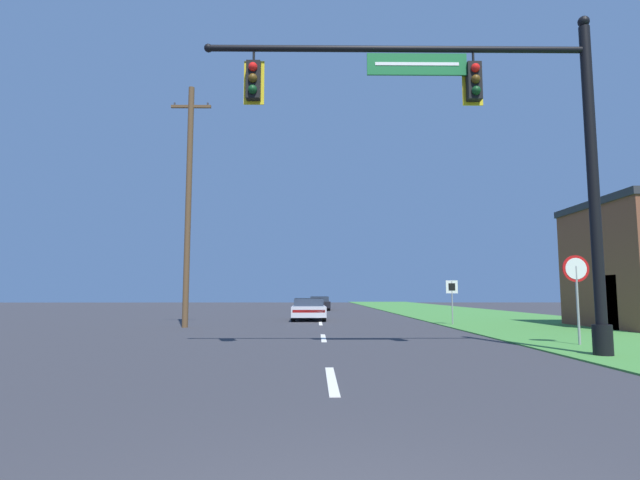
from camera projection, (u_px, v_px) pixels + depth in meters
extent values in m
cube|color=#428438|center=(481.00, 316.00, 32.38)|extent=(10.00, 110.00, 0.04)
cube|color=silver|center=(332.00, 380.00, 8.41)|extent=(0.16, 2.80, 0.01)
cube|color=silver|center=(323.00, 338.00, 16.36)|extent=(0.16, 2.80, 0.01)
cube|color=silver|center=(321.00, 323.00, 24.32)|extent=(0.16, 2.80, 0.01)
cube|color=silver|center=(319.00, 316.00, 32.27)|extent=(0.16, 2.80, 0.01)
cube|color=silver|center=(318.00, 312.00, 40.22)|extent=(0.16, 2.80, 0.01)
cube|color=black|center=(610.00, 303.00, 19.98)|extent=(0.10, 1.20, 2.20)
cylinder|color=black|center=(603.00, 340.00, 11.56)|extent=(0.44, 0.44, 0.70)
cylinder|color=black|center=(593.00, 185.00, 11.95)|extent=(0.26, 0.26, 8.01)
sphere|color=black|center=(584.00, 22.00, 12.40)|extent=(0.28, 0.28, 0.28)
cylinder|color=black|center=(398.00, 49.00, 12.27)|extent=(9.30, 0.16, 0.16)
sphere|color=black|center=(208.00, 48.00, 12.22)|extent=(0.21, 0.21, 0.21)
cube|color=#196B33|center=(417.00, 65.00, 12.23)|extent=(2.45, 0.06, 0.55)
cube|color=white|center=(417.00, 64.00, 12.19)|extent=(2.06, 0.01, 0.08)
cylinder|color=black|center=(254.00, 55.00, 12.21)|extent=(0.06, 0.06, 0.35)
cube|color=yellow|center=(254.00, 83.00, 12.28)|extent=(0.50, 0.03, 1.11)
cube|color=black|center=(253.00, 81.00, 12.14)|extent=(0.34, 0.24, 0.95)
sphere|color=red|center=(253.00, 67.00, 12.03)|extent=(0.22, 0.22, 0.22)
sphere|color=#51380F|center=(253.00, 78.00, 12.00)|extent=(0.22, 0.22, 0.22)
sphere|color=#0F3D19|center=(253.00, 89.00, 11.97)|extent=(0.22, 0.22, 0.22)
cylinder|color=black|center=(473.00, 56.00, 12.27)|extent=(0.06, 0.06, 0.35)
cube|color=yellow|center=(472.00, 84.00, 12.33)|extent=(0.50, 0.03, 1.11)
cube|color=black|center=(474.00, 82.00, 12.20)|extent=(0.34, 0.24, 0.95)
sphere|color=red|center=(475.00, 68.00, 12.09)|extent=(0.22, 0.22, 0.22)
sphere|color=#51380F|center=(476.00, 79.00, 12.06)|extent=(0.22, 0.22, 0.22)
sphere|color=#0F3D19|center=(476.00, 90.00, 12.03)|extent=(0.22, 0.22, 0.22)
cylinder|color=black|center=(322.00, 313.00, 29.17)|extent=(0.22, 0.64, 0.64)
cylinder|color=black|center=(295.00, 313.00, 29.13)|extent=(0.22, 0.64, 0.64)
cylinder|color=black|center=(324.00, 315.00, 26.13)|extent=(0.22, 0.64, 0.64)
cylinder|color=black|center=(293.00, 315.00, 26.09)|extent=(0.22, 0.64, 0.64)
cube|color=silver|center=(309.00, 311.00, 27.65)|extent=(1.89, 4.49, 0.55)
cube|color=#283342|center=(309.00, 302.00, 27.81)|extent=(1.63, 1.90, 0.42)
cube|color=silver|center=(309.00, 299.00, 27.83)|extent=(1.59, 1.86, 0.06)
cube|color=#B71414|center=(309.00, 311.00, 25.47)|extent=(1.68, 0.08, 0.14)
cylinder|color=black|center=(328.00, 306.00, 45.81)|extent=(0.22, 0.64, 0.64)
cylinder|color=black|center=(311.00, 306.00, 45.79)|extent=(0.22, 0.64, 0.64)
cylinder|color=black|center=(329.00, 307.00, 42.61)|extent=(0.22, 0.64, 0.64)
cylinder|color=black|center=(310.00, 307.00, 42.60)|extent=(0.22, 0.64, 0.64)
cube|color=black|center=(320.00, 304.00, 44.22)|extent=(1.82, 4.61, 0.55)
cube|color=#283342|center=(320.00, 299.00, 44.39)|extent=(1.60, 1.94, 0.42)
cube|color=black|center=(320.00, 297.00, 44.41)|extent=(1.57, 1.90, 0.06)
cube|color=#B71414|center=(320.00, 304.00, 41.96)|extent=(1.67, 0.06, 0.14)
cylinder|color=gray|center=(578.00, 305.00, 14.04)|extent=(0.07, 0.07, 2.20)
cylinder|color=red|center=(576.00, 269.00, 14.15)|extent=(0.76, 0.04, 0.76)
cylinder|color=white|center=(576.00, 269.00, 14.13)|extent=(0.61, 0.01, 0.61)
cylinder|color=gray|center=(452.00, 303.00, 23.19)|extent=(0.06, 0.06, 2.00)
cube|color=white|center=(452.00, 287.00, 23.27)|extent=(0.55, 0.04, 0.60)
cube|color=black|center=(452.00, 287.00, 23.24)|extent=(0.31, 0.01, 0.34)
cylinder|color=brown|center=(188.00, 204.00, 22.09)|extent=(0.26, 0.26, 10.79)
cube|color=brown|center=(191.00, 107.00, 22.57)|extent=(1.80, 0.12, 0.12)
cylinder|color=#333338|center=(175.00, 104.00, 22.58)|extent=(0.08, 0.08, 0.12)
cylinder|color=#333338|center=(208.00, 104.00, 22.59)|extent=(0.08, 0.08, 0.12)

